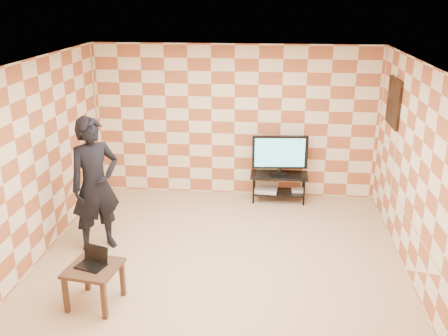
{
  "coord_description": "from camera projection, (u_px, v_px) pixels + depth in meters",
  "views": [
    {
      "loc": [
        0.65,
        -6.05,
        3.51
      ],
      "look_at": [
        0.0,
        0.6,
        1.15
      ],
      "focal_mm": 40.0,
      "sensor_mm": 36.0,
      "label": 1
    }
  ],
  "objects": [
    {
      "name": "floor",
      "position": [
        220.0,
        261.0,
        6.9
      ],
      "size": [
        5.0,
        5.0,
        0.0
      ],
      "primitive_type": "plane",
      "color": "tan",
      "rests_on": "ground"
    },
    {
      "name": "wall_back",
      "position": [
        234.0,
        122.0,
        8.8
      ],
      "size": [
        5.0,
        0.02,
        2.7
      ],
      "primitive_type": "cube",
      "color": "beige",
      "rests_on": "ground"
    },
    {
      "name": "wall_front",
      "position": [
        188.0,
        269.0,
        4.11
      ],
      "size": [
        5.0,
        0.02,
        2.7
      ],
      "primitive_type": "cube",
      "color": "beige",
      "rests_on": "ground"
    },
    {
      "name": "wall_left",
      "position": [
        34.0,
        163.0,
        6.68
      ],
      "size": [
        0.02,
        5.0,
        2.7
      ],
      "primitive_type": "cube",
      "color": "beige",
      "rests_on": "ground"
    },
    {
      "name": "wall_right",
      "position": [
        418.0,
        175.0,
        6.23
      ],
      "size": [
        0.02,
        5.0,
        2.7
      ],
      "primitive_type": "cube",
      "color": "beige",
      "rests_on": "ground"
    },
    {
      "name": "ceiling",
      "position": [
        219.0,
        63.0,
        6.01
      ],
      "size": [
        5.0,
        5.0,
        0.02
      ],
      "primitive_type": "cube",
      "color": "white",
      "rests_on": "wall_back"
    },
    {
      "name": "wall_art",
      "position": [
        394.0,
        102.0,
        7.48
      ],
      "size": [
        0.04,
        0.72,
        0.72
      ],
      "color": "black",
      "rests_on": "wall_right"
    },
    {
      "name": "tv_stand",
      "position": [
        279.0,
        181.0,
        8.78
      ],
      "size": [
        0.99,
        0.45,
        0.5
      ],
      "color": "black",
      "rests_on": "floor"
    },
    {
      "name": "tv",
      "position": [
        280.0,
        153.0,
        8.6
      ],
      "size": [
        0.96,
        0.21,
        0.7
      ],
      "color": "black",
      "rests_on": "tv_stand"
    },
    {
      "name": "dvd_player",
      "position": [
        266.0,
        190.0,
        8.82
      ],
      "size": [
        0.41,
        0.31,
        0.07
      ],
      "primitive_type": "cube",
      "rotation": [
        0.0,
        0.0,
        -0.08
      ],
      "color": "silver",
      "rests_on": "tv_stand"
    },
    {
      "name": "game_console",
      "position": [
        298.0,
        190.0,
        8.83
      ],
      "size": [
        0.23,
        0.17,
        0.05
      ],
      "primitive_type": "cube",
      "rotation": [
        0.0,
        0.0,
        0.03
      ],
      "color": "silver",
      "rests_on": "tv_stand"
    },
    {
      "name": "side_table",
      "position": [
        94.0,
        273.0,
        5.82
      ],
      "size": [
        0.65,
        0.65,
        0.5
      ],
      "color": "#332317",
      "rests_on": "floor"
    },
    {
      "name": "laptop",
      "position": [
        93.0,
        261.0,
        5.81
      ],
      "size": [
        0.38,
        0.34,
        0.22
      ],
      "color": "black",
      "rests_on": "side_table"
    },
    {
      "name": "person",
      "position": [
        95.0,
        185.0,
        6.95
      ],
      "size": [
        0.84,
        0.82,
        1.94
      ],
      "primitive_type": "imported",
      "rotation": [
        0.0,
        0.0,
        0.73
      ],
      "color": "black",
      "rests_on": "floor"
    }
  ]
}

